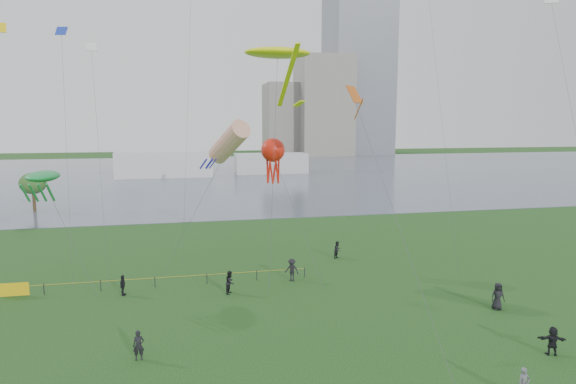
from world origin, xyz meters
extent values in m
plane|color=#153A12|center=(0.00, 0.00, 0.00)|extent=(400.00, 400.00, 0.00)
cube|color=#4E596C|center=(0.00, 100.00, 0.02)|extent=(400.00, 120.00, 0.08)
cube|color=slate|center=(62.00, 168.00, 60.00)|extent=(24.00, 24.00, 120.00)
cube|color=gray|center=(46.00, 162.00, 19.00)|extent=(20.00, 20.00, 38.00)
cube|color=slate|center=(32.00, 168.00, 14.00)|extent=(16.00, 18.00, 28.00)
cube|color=silver|center=(-12.00, 95.00, 3.00)|extent=(22.00, 8.00, 6.00)
cube|color=silver|center=(14.00, 98.00, 2.50)|extent=(18.00, 7.00, 5.00)
cylinder|color=#392C1A|center=(-28.44, 52.20, 1.27)|extent=(0.44, 0.44, 2.55)
ellipsoid|color=#366126|center=(-28.44, 52.20, 4.13)|extent=(3.62, 3.62, 3.06)
cylinder|color=black|center=(-17.45, 15.47, 0.42)|extent=(0.07, 0.07, 0.85)
cylinder|color=black|center=(-13.45, 15.47, 0.42)|extent=(0.07, 0.07, 0.85)
cylinder|color=black|center=(-9.45, 15.47, 0.42)|extent=(0.07, 0.07, 0.85)
cylinder|color=black|center=(-5.45, 15.47, 0.42)|extent=(0.07, 0.07, 0.85)
cylinder|color=black|center=(-1.45, 15.47, 0.42)|extent=(0.07, 0.07, 0.85)
cylinder|color=black|center=(2.55, 15.47, 0.42)|extent=(0.07, 0.07, 0.85)
cylinder|color=gold|center=(-9.45, 15.47, 0.75)|extent=(24.00, 0.03, 0.03)
cube|color=#E9B80C|center=(-19.45, 15.47, 0.55)|extent=(2.00, 0.04, 1.00)
imported|color=slate|center=(8.20, -3.94, 0.78)|extent=(0.58, 0.39, 1.56)
imported|color=black|center=(-3.83, 12.88, 0.87)|extent=(0.95, 1.04, 1.74)
imported|color=black|center=(1.31, 14.76, 0.93)|extent=(1.37, 1.25, 1.85)
imported|color=black|center=(-11.66, 14.11, 0.78)|extent=(0.56, 0.97, 1.55)
imported|color=black|center=(13.86, 6.00, 0.94)|extent=(0.99, 0.72, 1.88)
imported|color=black|center=(12.70, -0.44, 0.81)|extent=(1.58, 0.99, 1.62)
imported|color=black|center=(-9.56, 3.63, 0.82)|extent=(0.60, 0.39, 1.65)
imported|color=black|center=(6.96, 20.35, 0.82)|extent=(1.00, 0.99, 1.63)
cylinder|color=#3F3F42|center=(-0.01, 15.60, 9.26)|extent=(2.01, 6.70, 18.52)
ellipsoid|color=#E8F10C|center=(0.97, 18.94, 18.51)|extent=(5.63, 3.52, 0.88)
cube|color=#E8F10C|center=(0.97, 14.74, 16.11)|extent=(0.36, 6.98, 4.09)
cube|color=#E8F10C|center=(0.97, 10.94, 14.01)|extent=(0.95, 0.95, 0.42)
cylinder|color=#3F3F42|center=(-6.22, 17.57, 5.57)|extent=(5.75, 0.85, 11.15)
cylinder|color=#DE481B|center=(-3.36, 17.16, 11.14)|extent=(3.48, 4.97, 3.67)
cylinder|color=#1B1BC0|center=(-4.76, 15.96, 9.54)|extent=(0.60, 1.13, 0.88)
cylinder|color=#1B1BC0|center=(-5.04, 16.34, 9.54)|extent=(0.60, 1.13, 0.88)
cylinder|color=#1B1BC0|center=(-5.49, 16.20, 9.54)|extent=(0.60, 1.13, 0.88)
cylinder|color=#1B1BC0|center=(-5.49, 15.73, 9.54)|extent=(0.60, 1.13, 0.88)
cylinder|color=#1B1BC0|center=(-5.04, 15.58, 9.54)|extent=(0.60, 1.13, 0.88)
cylinder|color=#3F3F42|center=(-15.25, 14.94, 4.42)|extent=(3.66, 2.01, 8.85)
ellipsoid|color=#198B3D|center=(-17.07, 15.93, 8.84)|extent=(2.20, 3.96, 0.77)
cylinder|color=#198B3D|center=(-17.87, 14.33, 7.84)|extent=(0.16, 1.79, 1.54)
cylinder|color=#198B3D|center=(-17.32, 14.33, 7.84)|extent=(0.16, 1.79, 1.54)
cylinder|color=#198B3D|center=(-16.77, 14.33, 7.84)|extent=(0.16, 1.79, 1.54)
cylinder|color=#198B3D|center=(-16.22, 14.33, 7.84)|extent=(0.16, 1.79, 1.54)
cylinder|color=#3F3F42|center=(1.97, 15.72, 5.18)|extent=(2.75, 7.23, 10.37)
sphere|color=red|center=(0.61, 19.32, 10.35)|extent=(2.07, 2.07, 2.07)
cylinder|color=red|center=(1.11, 19.32, 8.75)|extent=(0.18, 0.54, 2.60)
cylinder|color=red|center=(0.86, 19.75, 8.75)|extent=(0.49, 0.36, 2.61)
cylinder|color=red|center=(0.36, 19.75, 8.75)|extent=(0.49, 0.36, 2.61)
cylinder|color=red|center=(0.11, 19.32, 8.75)|extent=(0.18, 0.54, 2.60)
cylinder|color=red|center=(0.36, 18.89, 8.75)|extent=(0.49, 0.36, 2.61)
cylinder|color=red|center=(0.86, 18.89, 8.75)|extent=(0.49, 0.36, 2.61)
cylinder|color=#3F3F42|center=(4.45, 1.88, 7.30)|extent=(0.10, 15.36, 14.61)
cube|color=#CA5412|center=(4.49, 9.55, 14.60)|extent=(1.44, 1.44, 1.18)
cylinder|color=#CA5412|center=(4.49, 8.65, 13.60)|extent=(0.08, 1.58, 1.35)
cube|color=#1933B2|center=(-16.72, 22.84, 20.34)|extent=(1.04, 1.00, 0.76)
cube|color=white|center=(-14.58, 23.66, 19.23)|extent=(1.01, 0.76, 0.76)
camera|label=1|loc=(-6.69, -21.92, 12.71)|focal=30.00mm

